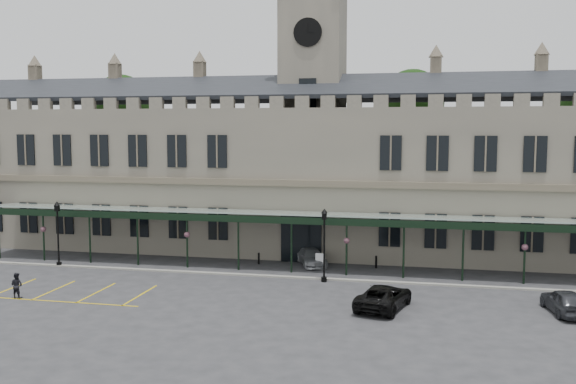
% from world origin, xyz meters
% --- Properties ---
extents(ground, '(140.00, 140.00, 0.00)m').
position_xyz_m(ground, '(0.00, 0.00, 0.00)').
color(ground, '#2E2E31').
extents(station_building, '(60.00, 10.36, 17.30)m').
position_xyz_m(station_building, '(0.00, 15.91, 6.47)').
color(station_building, '#696458').
rests_on(station_building, ground).
extents(clock_tower, '(5.60, 5.60, 24.80)m').
position_xyz_m(clock_tower, '(0.00, 16.00, 13.11)').
color(clock_tower, '#696458').
rests_on(clock_tower, ground).
extents(canopy, '(50.00, 4.10, 4.30)m').
position_xyz_m(canopy, '(0.00, 7.46, 2.40)').
color(canopy, '#8C9E93').
rests_on(canopy, ground).
extents(kerb, '(60.00, 0.40, 0.12)m').
position_xyz_m(kerb, '(0.00, 5.50, 0.06)').
color(kerb, gray).
rests_on(kerb, ground).
extents(parking_markings, '(16.00, 6.00, 0.01)m').
position_xyz_m(parking_markings, '(-14.00, -1.50, 0.00)').
color(parking_markings, gold).
rests_on(parking_markings, ground).
extents(tree_behind_left, '(6.00, 6.00, 16.00)m').
position_xyz_m(tree_behind_left, '(-22.00, 25.00, 12.81)').
color(tree_behind_left, '#332314').
rests_on(tree_behind_left, ground).
extents(tree_behind_mid, '(6.00, 6.00, 16.00)m').
position_xyz_m(tree_behind_mid, '(8.00, 25.00, 12.81)').
color(tree_behind_mid, '#332314').
rests_on(tree_behind_mid, ground).
extents(lamp_post_left, '(0.47, 0.47, 4.97)m').
position_xyz_m(lamp_post_left, '(-17.67, 5.51, 2.95)').
color(lamp_post_left, black).
rests_on(lamp_post_left, ground).
extents(lamp_post_mid, '(0.48, 0.48, 5.05)m').
position_xyz_m(lamp_post_mid, '(2.75, 4.93, 2.99)').
color(lamp_post_mid, black).
rests_on(lamp_post_mid, ground).
extents(traffic_cone, '(0.48, 0.48, 0.76)m').
position_xyz_m(traffic_cone, '(17.29, 1.24, 0.37)').
color(traffic_cone, '#DF5407').
rests_on(traffic_cone, ground).
extents(sign_board, '(0.73, 0.08, 1.26)m').
position_xyz_m(sign_board, '(1.92, 8.42, 0.61)').
color(sign_board, black).
rests_on(sign_board, ground).
extents(bollard_left, '(0.16, 0.16, 0.88)m').
position_xyz_m(bollard_left, '(-3.06, 9.49, 0.44)').
color(bollard_left, black).
rests_on(bollard_left, ground).
extents(bollard_right, '(0.17, 0.17, 0.93)m').
position_xyz_m(bollard_right, '(5.90, 9.95, 0.47)').
color(bollard_right, black).
rests_on(bollard_right, ground).
extents(car_taxi, '(3.29, 4.64, 1.25)m').
position_xyz_m(car_taxi, '(0.96, 10.00, 0.62)').
color(car_taxi, '#929499').
rests_on(car_taxi, ground).
extents(car_van, '(3.47, 5.45, 1.40)m').
position_xyz_m(car_van, '(7.15, -0.74, 0.70)').
color(car_van, black).
rests_on(car_van, ground).
extents(car_right_a, '(2.37, 4.43, 1.43)m').
position_xyz_m(car_right_a, '(17.24, 0.33, 0.72)').
color(car_right_a, '#2F3136').
rests_on(car_right_a, ground).
extents(person_b, '(0.80, 0.64, 1.59)m').
position_xyz_m(person_b, '(-15.16, -3.21, 0.79)').
color(person_b, black).
rests_on(person_b, ground).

